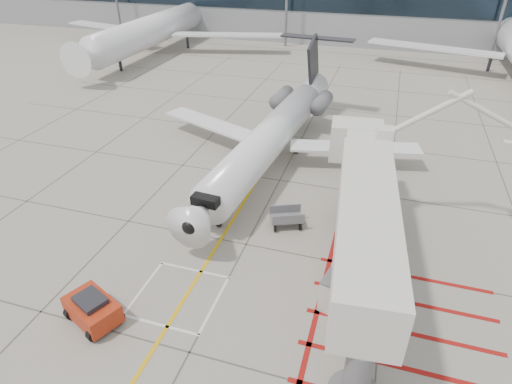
% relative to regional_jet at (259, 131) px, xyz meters
% --- Properties ---
extents(ground_plane, '(260.00, 260.00, 0.00)m').
position_rel_regional_jet_xyz_m(ground_plane, '(1.61, -12.02, -3.80)').
color(ground_plane, gray).
rests_on(ground_plane, ground).
extents(regional_jet, '(25.35, 30.82, 7.60)m').
position_rel_regional_jet_xyz_m(regional_jet, '(0.00, 0.00, 0.00)').
color(regional_jet, silver).
rests_on(regional_jet, ground_plane).
extents(jet_bridge, '(10.35, 19.05, 7.33)m').
position_rel_regional_jet_xyz_m(jet_bridge, '(8.22, -9.73, -0.13)').
color(jet_bridge, silver).
rests_on(jet_bridge, ground_plane).
extents(pushback_tug, '(3.09, 2.58, 1.55)m').
position_rel_regional_jet_xyz_m(pushback_tug, '(-3.49, -15.67, -3.03)').
color(pushback_tug, '#AB2A10').
rests_on(pushback_tug, ground_plane).
extents(baggage_cart, '(2.35, 1.97, 1.27)m').
position_rel_regional_jet_xyz_m(baggage_cart, '(3.45, -5.50, -3.16)').
color(baggage_cart, slate).
rests_on(baggage_cart, ground_plane).
extents(ground_power_unit, '(2.59, 1.88, 1.85)m').
position_rel_regional_jet_xyz_m(ground_power_unit, '(7.87, -11.53, -2.88)').
color(ground_power_unit, beige).
rests_on(ground_power_unit, ground_plane).
extents(cone_nose, '(0.33, 0.33, 0.46)m').
position_rel_regional_jet_xyz_m(cone_nose, '(-0.53, -6.10, -3.57)').
color(cone_nose, orange).
rests_on(cone_nose, ground_plane).
extents(cone_side, '(0.34, 0.34, 0.47)m').
position_rel_regional_jet_xyz_m(cone_side, '(3.11, -3.77, -3.56)').
color(cone_side, '#EF3E0C').
rests_on(cone_side, ground_plane).
extents(bg_aircraft_b, '(36.57, 40.63, 12.19)m').
position_rel_regional_jet_xyz_m(bg_aircraft_b, '(-25.73, 33.98, 2.30)').
color(bg_aircraft_b, silver).
rests_on(bg_aircraft_b, ground_plane).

